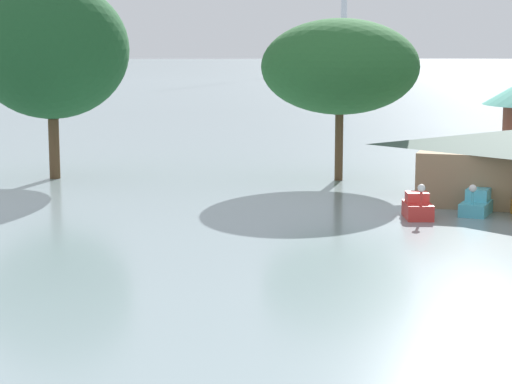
{
  "coord_description": "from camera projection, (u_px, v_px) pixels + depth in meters",
  "views": [
    {
      "loc": [
        15.02,
        -11.73,
        8.43
      ],
      "look_at": [
        4.27,
        22.05,
        2.94
      ],
      "focal_mm": 64.04,
      "sensor_mm": 36.0,
      "label": 1
    }
  ],
  "objects": [
    {
      "name": "pedal_boat_cyan",
      "position": [
        477.0,
        204.0,
        47.63
      ],
      "size": [
        1.66,
        2.94,
        1.71
      ],
      "rotation": [
        0.0,
        0.0,
        -1.69
      ],
      "color": "#4CB7CC",
      "rests_on": "ground"
    },
    {
      "name": "shoreline_tree_mid",
      "position": [
        340.0,
        67.0,
        59.03
      ],
      "size": [
        10.26,
        10.26,
        10.53
      ],
      "color": "brown",
      "rests_on": "ground"
    },
    {
      "name": "shoreline_tree_tall_left",
      "position": [
        51.0,
        50.0,
        59.69
      ],
      "size": [
        10.23,
        10.23,
        13.08
      ],
      "color": "brown",
      "rests_on": "ground"
    },
    {
      "name": "pedal_boat_red",
      "position": [
        418.0,
        207.0,
        46.44
      ],
      "size": [
        1.93,
        2.61,
        1.89
      ],
      "rotation": [
        0.0,
        0.0,
        -1.27
      ],
      "color": "red",
      "rests_on": "ground"
    }
  ]
}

